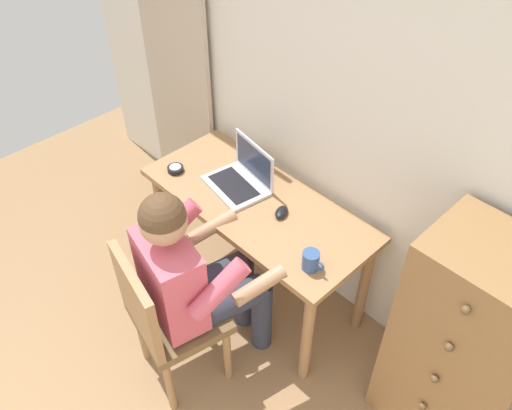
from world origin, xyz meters
TOP-DOWN VIEW (x-y plane):
  - wall_back at (0.00, 2.20)m, footprint 4.80×0.05m
  - curtain_panel at (-1.50, 2.13)m, footprint 0.62×0.03m
  - desk at (-0.49, 1.84)m, footprint 1.30×0.57m
  - dresser at (0.69, 1.94)m, footprint 0.53×0.44m
  - chair at (-0.38, 1.14)m, footprint 0.49×0.48m
  - person_seated at (-0.35, 1.32)m, footprint 0.61×0.64m
  - laptop at (-0.64, 1.88)m, footprint 0.38×0.30m
  - computer_mouse at (-0.33, 1.86)m, footprint 0.10×0.12m
  - desk_clock at (-0.99, 1.69)m, footprint 0.09×0.09m
  - coffee_mug at (0.01, 1.70)m, footprint 0.12×0.08m

SIDE VIEW (x-z plane):
  - chair at x=-0.38m, z-range 0.06..0.94m
  - dresser at x=0.69m, z-range 0.00..1.16m
  - desk at x=-0.49m, z-range 0.25..0.97m
  - person_seated at x=-0.35m, z-range 0.08..1.28m
  - desk_clock at x=-0.99m, z-range 0.71..0.74m
  - computer_mouse at x=-0.33m, z-range 0.71..0.75m
  - coffee_mug at x=0.01m, z-range 0.71..0.81m
  - laptop at x=-0.64m, z-range 0.65..0.88m
  - curtain_panel at x=-1.50m, z-range 0.00..2.26m
  - wall_back at x=0.00m, z-range 0.00..2.50m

